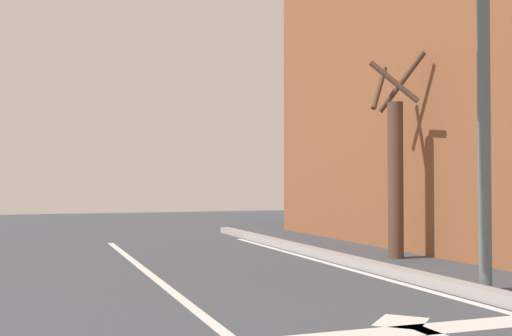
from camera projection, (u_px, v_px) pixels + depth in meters
The scene contains 3 objects.
stop_bar at pixel (407, 331), 5.60m from camera, with size 3.13×0.40×0.01m, color silver.
lane_arrow_head at pixel (401, 322), 5.97m from camera, with size 0.56×0.44×0.01m, color silver.
roadside_tree at pixel (395, 168), 11.07m from camera, with size 1.10×1.11×3.68m.
Camera 1 is at (-1.22, 1.93, 1.33)m, focal length 43.90 mm.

